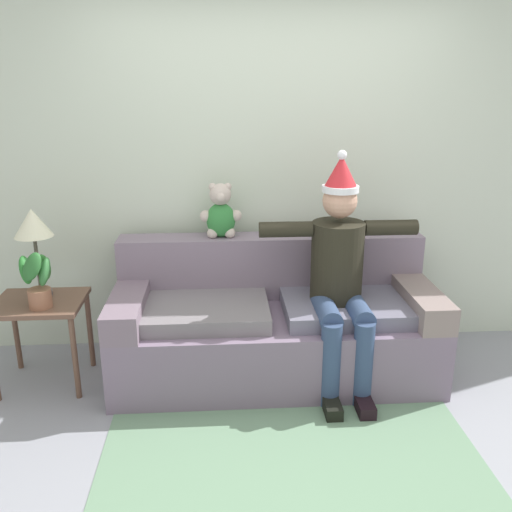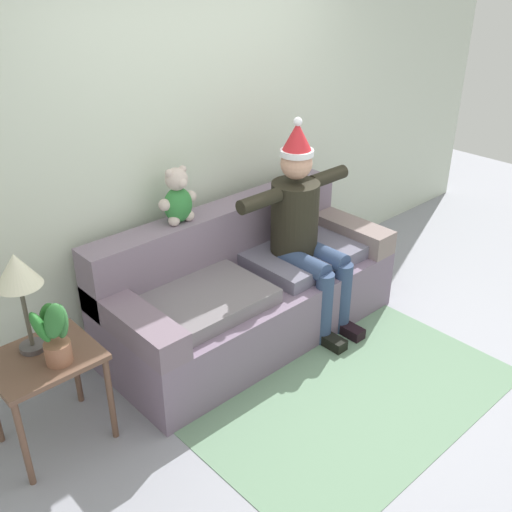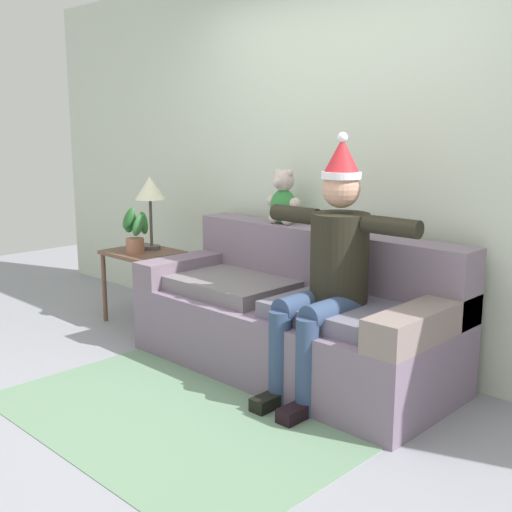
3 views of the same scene
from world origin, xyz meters
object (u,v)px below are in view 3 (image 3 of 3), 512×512
object	(u,v)px
couch	(295,317)
teddy_bear	(283,199)
side_table	(143,262)
table_lamp	(150,192)
person_seated	(329,266)
potted_plant	(135,230)

from	to	relation	value
couch	teddy_bear	distance (m)	0.84
teddy_bear	side_table	size ratio (longest dim) A/B	0.65
side_table	couch	bearing A→B (deg)	3.00
side_table	table_lamp	world-z (taller)	table_lamp
table_lamp	person_seated	bearing A→B (deg)	-5.44
teddy_bear	person_seated	bearing A→B (deg)	-30.39
couch	teddy_bear	bearing A→B (deg)	142.36
couch	side_table	xyz separation A→B (m)	(-1.53, -0.08, 0.15)
table_lamp	potted_plant	world-z (taller)	table_lamp
couch	person_seated	world-z (taller)	person_seated
couch	table_lamp	size ratio (longest dim) A/B	3.67
teddy_bear	couch	bearing A→B (deg)	-37.64
teddy_bear	potted_plant	xyz separation A→B (m)	(-1.13, -0.45, -0.29)
teddy_bear	potted_plant	size ratio (longest dim) A/B	0.99
side_table	teddy_bear	bearing A→B (deg)	16.55
teddy_bear	table_lamp	distance (m)	1.21
couch	person_seated	distance (m)	0.61
person_seated	side_table	distance (m)	1.95
side_table	potted_plant	distance (m)	0.29
person_seated	side_table	bearing A→B (deg)	177.34
teddy_bear	side_table	distance (m)	1.36
couch	potted_plant	xyz separation A→B (m)	(-1.48, -0.18, 0.42)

